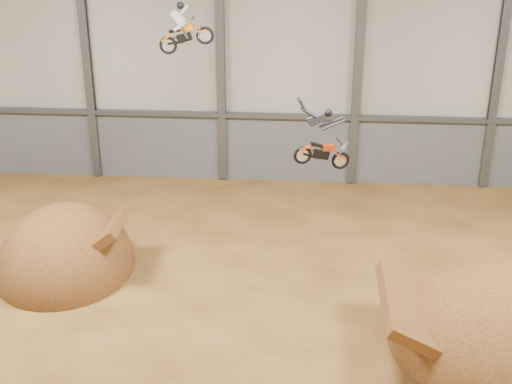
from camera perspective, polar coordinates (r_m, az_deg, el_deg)
floor at (r=24.27m, az=1.34°, el=-13.00°), size 40.00×40.00×0.00m
back_wall at (r=35.18m, az=2.69°, el=11.56°), size 40.00×0.10×14.00m
lower_band_back at (r=36.59m, az=2.53°, el=3.48°), size 39.80×0.18×3.50m
steel_rail at (r=35.85m, az=2.57°, el=6.09°), size 39.80×0.35×0.20m
steel_column_1 at (r=36.61m, az=-13.49°, el=11.44°), size 0.40×0.36×13.90m
steel_column_2 at (r=35.22m, az=-2.86°, el=11.57°), size 0.40×0.36×13.90m
steel_column_3 at (r=35.07m, az=8.24°, el=11.30°), size 0.40×0.36×13.90m
steel_column_4 at (r=36.16m, az=19.01°, el=10.64°), size 0.40×0.36×13.90m
takeoff_ramp at (r=29.97m, az=-14.85°, el=-6.02°), size 5.39×6.22×5.39m
fmx_rider_a at (r=26.85m, az=-5.45°, el=13.29°), size 2.52×0.85×2.37m
fmx_rider_b at (r=24.40m, az=5.20°, el=4.57°), size 3.19×1.50×2.80m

